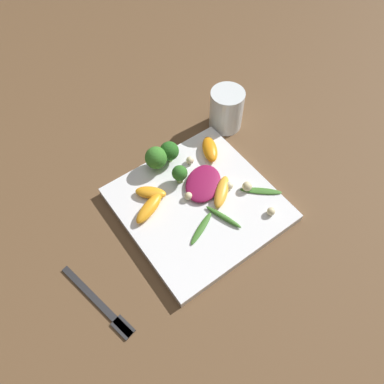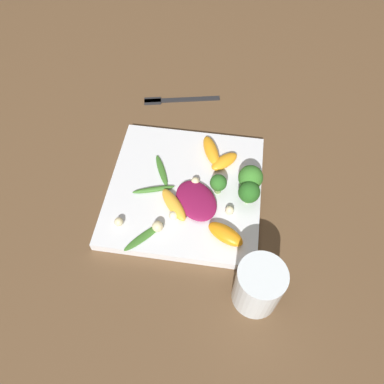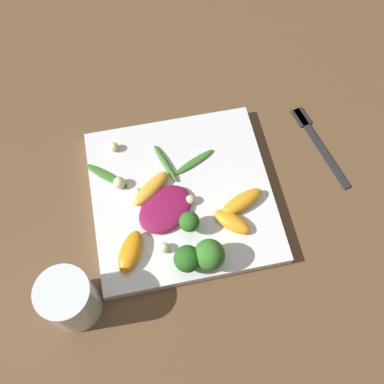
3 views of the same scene
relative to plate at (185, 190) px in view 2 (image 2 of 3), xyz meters
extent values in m
plane|color=brown|center=(0.00, 0.00, -0.01)|extent=(2.40, 2.40, 0.00)
cube|color=white|center=(0.00, 0.00, 0.00)|extent=(0.27, 0.27, 0.02)
cylinder|color=white|center=(-0.14, 0.18, 0.04)|extent=(0.07, 0.07, 0.09)
cube|color=#262628|center=(0.04, -0.24, -0.01)|extent=(0.16, 0.05, 0.01)
cube|color=#262628|center=(0.11, -0.23, -0.01)|extent=(0.04, 0.03, 0.01)
ellipsoid|color=maroon|center=(-0.02, 0.03, 0.02)|extent=(0.10, 0.11, 0.01)
ellipsoid|color=orange|center=(-0.08, 0.09, 0.02)|extent=(0.07, 0.06, 0.02)
ellipsoid|color=#FCAD33|center=(0.01, 0.04, 0.02)|extent=(0.06, 0.07, 0.02)
ellipsoid|color=orange|center=(-0.06, -0.06, 0.02)|extent=(0.06, 0.06, 0.02)
ellipsoid|color=orange|center=(-0.04, -0.08, 0.02)|extent=(0.05, 0.08, 0.02)
cylinder|color=#7A9E51|center=(-0.11, -0.02, 0.02)|extent=(0.01, 0.01, 0.02)
sphere|color=#387A28|center=(-0.11, -0.02, 0.04)|extent=(0.04, 0.04, 0.04)
cylinder|color=#7A9E51|center=(-0.06, 0.00, 0.02)|extent=(0.01, 0.01, 0.02)
sphere|color=#2D6B23|center=(-0.06, 0.00, 0.03)|extent=(0.03, 0.03, 0.03)
cylinder|color=#84AD5B|center=(-0.11, 0.01, 0.02)|extent=(0.01, 0.01, 0.02)
sphere|color=#26601E|center=(-0.11, 0.01, 0.04)|extent=(0.04, 0.04, 0.04)
ellipsoid|color=#3D7528|center=(0.05, -0.03, 0.01)|extent=(0.04, 0.07, 0.01)
ellipsoid|color=#3D7528|center=(0.05, 0.11, 0.01)|extent=(0.06, 0.07, 0.00)
ellipsoid|color=#3D7528|center=(0.05, 0.02, 0.01)|extent=(0.07, 0.03, 0.01)
sphere|color=beige|center=(-0.02, -0.01, 0.02)|extent=(0.02, 0.02, 0.02)
sphere|color=beige|center=(0.03, 0.09, 0.02)|extent=(0.02, 0.02, 0.02)
sphere|color=beige|center=(0.10, 0.09, 0.02)|extent=(0.02, 0.02, 0.02)
sphere|color=beige|center=(-0.08, 0.04, 0.02)|extent=(0.02, 0.02, 0.02)
sphere|color=beige|center=(0.01, 0.07, 0.02)|extent=(0.02, 0.02, 0.02)
camera|label=1|loc=(0.29, -0.23, 0.60)|focal=35.00mm
camera|label=2|loc=(-0.07, 0.38, 0.56)|focal=35.00mm
camera|label=3|loc=(-0.30, 0.04, 0.62)|focal=42.00mm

